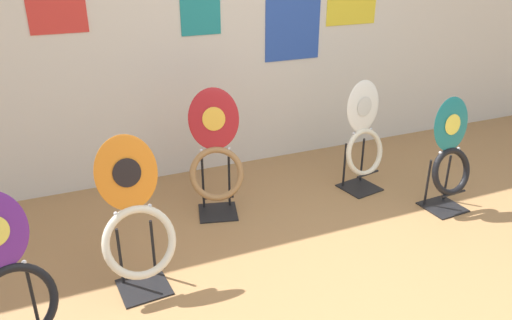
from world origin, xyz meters
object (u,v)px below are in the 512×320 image
(toilet_seat_display_purple_note, at_px, (12,290))
(toilet_seat_display_crimson_swirl, at_px, (216,159))
(toilet_seat_display_teal_sax, at_px, (450,160))
(toilet_seat_display_white_plain, at_px, (363,140))
(toilet_seat_display_orange_sun, at_px, (137,228))

(toilet_seat_display_purple_note, bearing_deg, toilet_seat_display_crimson_swirl, 35.23)
(toilet_seat_display_purple_note, relative_size, toilet_seat_display_teal_sax, 0.98)
(toilet_seat_display_crimson_swirl, bearing_deg, toilet_seat_display_white_plain, -4.44)
(toilet_seat_display_purple_note, xyz_separation_m, toilet_seat_display_white_plain, (2.52, 0.85, 0.05))
(toilet_seat_display_crimson_swirl, bearing_deg, toilet_seat_display_purple_note, -144.77)
(toilet_seat_display_teal_sax, bearing_deg, toilet_seat_display_crimson_swirl, 158.95)
(toilet_seat_display_orange_sun, distance_m, toilet_seat_display_teal_sax, 2.29)
(toilet_seat_display_white_plain, bearing_deg, toilet_seat_display_teal_sax, -52.41)
(toilet_seat_display_orange_sun, relative_size, toilet_seat_display_white_plain, 1.01)
(toilet_seat_display_purple_note, xyz_separation_m, toilet_seat_display_orange_sun, (0.64, 0.28, 0.03))
(toilet_seat_display_purple_note, distance_m, toilet_seat_display_teal_sax, 2.94)
(toilet_seat_display_orange_sun, bearing_deg, toilet_seat_display_white_plain, 16.78)
(toilet_seat_display_crimson_swirl, relative_size, toilet_seat_display_white_plain, 1.03)
(toilet_seat_display_purple_note, distance_m, toilet_seat_display_orange_sun, 0.69)
(toilet_seat_display_orange_sun, xyz_separation_m, toilet_seat_display_teal_sax, (2.29, 0.05, -0.01))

